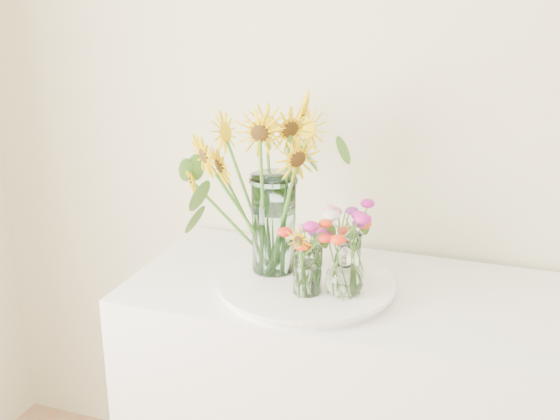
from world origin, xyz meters
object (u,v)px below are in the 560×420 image
object	(u,v)px
mason_jar	(274,224)
small_vase_a	(308,271)
tray	(306,286)
small_vase_b	(345,269)
small_vase_c	(349,252)

from	to	relation	value
mason_jar	small_vase_a	distance (m)	0.19
tray	mason_jar	bearing A→B (deg)	159.03
small_vase_b	small_vase_a	bearing A→B (deg)	-164.39
small_vase_b	small_vase_c	distance (m)	0.16
tray	small_vase_c	distance (m)	0.16
small_vase_a	small_vase_b	xyz separation A→B (m)	(0.09, 0.03, 0.01)
tray	mason_jar	xyz separation A→B (m)	(-0.11, 0.04, 0.15)
mason_jar	small_vase_a	size ratio (longest dim) A/B	2.19
tray	small_vase_c	world-z (taller)	small_vase_c
small_vase_b	small_vase_c	xyz separation A→B (m)	(-0.02, 0.15, -0.02)
tray	small_vase_a	bearing A→B (deg)	-70.20
tray	small_vase_c	bearing A→B (deg)	49.81
small_vase_b	small_vase_c	size ratio (longest dim) A/B	1.30
mason_jar	tray	bearing A→B (deg)	-20.97
small_vase_c	small_vase_a	bearing A→B (deg)	-110.48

